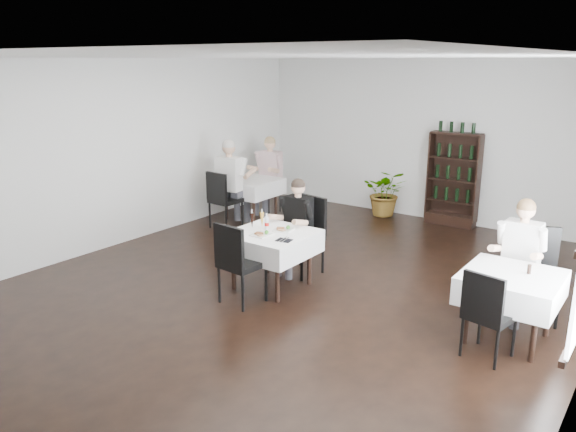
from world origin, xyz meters
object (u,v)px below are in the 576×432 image
object	(u,v)px
wine_shelf	(453,180)
diner_main	(295,219)
main_table	(272,243)
potted_tree	(386,192)

from	to	relation	value
wine_shelf	diner_main	distance (m)	3.82
wine_shelf	main_table	bearing A→B (deg)	-101.78
main_table	diner_main	bearing A→B (deg)	94.49
main_table	diner_main	size ratio (longest dim) A/B	0.75
wine_shelf	main_table	size ratio (longest dim) A/B	1.70
diner_main	potted_tree	bearing A→B (deg)	95.20
main_table	diner_main	distance (m)	0.64
wine_shelf	diner_main	world-z (taller)	wine_shelf
potted_tree	diner_main	world-z (taller)	diner_main
main_table	potted_tree	distance (m)	4.22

